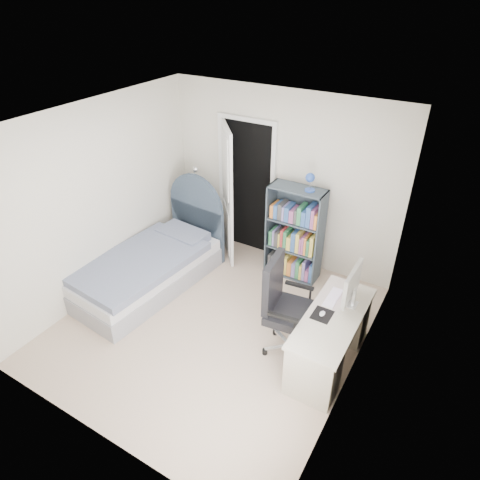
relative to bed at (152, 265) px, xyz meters
The scene contains 8 objects.
room_shell 1.54m from the bed, 13.26° to the right, with size 3.50×3.70×2.60m.
door 1.59m from the bed, 67.53° to the left, with size 0.92×0.65×2.06m.
bed is the anchor object (origin of this frame).
nightstand 1.34m from the bed, 85.03° to the left, with size 0.37×0.37×0.56m.
floor_lamp 1.10m from the bed, 89.41° to the left, with size 0.20×0.20×1.38m.
bookcase 2.00m from the bed, 36.68° to the left, with size 0.76×0.32×1.61m.
desk 2.61m from the bed, ahead, with size 0.54×1.36×1.11m.
office_chair 2.12m from the bed, ahead, with size 0.63×0.65×1.20m.
Camera 1 is at (2.30, -3.25, 3.67)m, focal length 32.00 mm.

